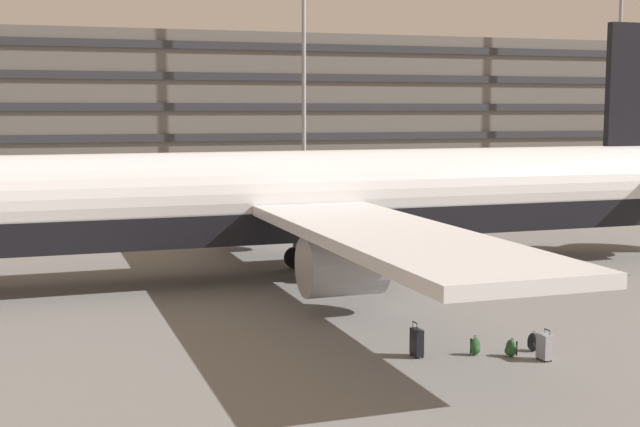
% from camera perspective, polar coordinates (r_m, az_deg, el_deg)
% --- Properties ---
extents(ground_plane, '(600.00, 600.00, 0.00)m').
position_cam_1_polar(ground_plane, '(34.15, -6.04, -4.29)').
color(ground_plane, slate).
extents(terminal_structure, '(174.18, 16.47, 13.79)m').
position_cam_1_polar(terminal_structure, '(86.49, -12.72, 6.91)').
color(terminal_structure, '#605B56').
rests_on(terminal_structure, ground_plane).
extents(airliner, '(42.60, 34.53, 10.45)m').
position_cam_1_polar(airliner, '(33.81, -2.59, 0.79)').
color(airliner, silver).
rests_on(airliner, ground_plane).
extents(light_mast_center_left, '(1.80, 0.50, 25.13)m').
position_cam_1_polar(light_mast_center_left, '(76.63, -1.09, 12.64)').
color(light_mast_center_left, gray).
rests_on(light_mast_center_left, ground_plane).
extents(light_mast_center_right, '(1.80, 0.50, 25.03)m').
position_cam_1_polar(light_mast_center_right, '(90.70, 19.30, 11.34)').
color(light_mast_center_right, gray).
rests_on(light_mast_center_right, ground_plane).
extents(suitcase_small, '(0.25, 0.45, 0.96)m').
position_cam_1_polar(suitcase_small, '(23.41, 6.44, -8.48)').
color(suitcase_small, black).
rests_on(suitcase_small, ground_plane).
extents(suitcase_teal, '(0.28, 0.43, 0.84)m').
position_cam_1_polar(suitcase_teal, '(23.71, 14.68, -8.54)').
color(suitcase_teal, gray).
rests_on(suitcase_teal, ground_plane).
extents(backpack_laid_flat, '(0.33, 0.27, 0.54)m').
position_cam_1_polar(backpack_laid_flat, '(23.83, 10.29, -8.69)').
color(backpack_laid_flat, '#264C26').
rests_on(backpack_laid_flat, ground_plane).
extents(backpack_black, '(0.34, 0.38, 0.52)m').
position_cam_1_polar(backpack_black, '(23.88, 12.56, -8.74)').
color(backpack_black, '#264C26').
rests_on(backpack_black, ground_plane).
extents(backpack_upright, '(0.38, 0.40, 0.56)m').
position_cam_1_polar(backpack_upright, '(24.54, 13.96, -8.31)').
color(backpack_upright, black).
rests_on(backpack_upright, ground_plane).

